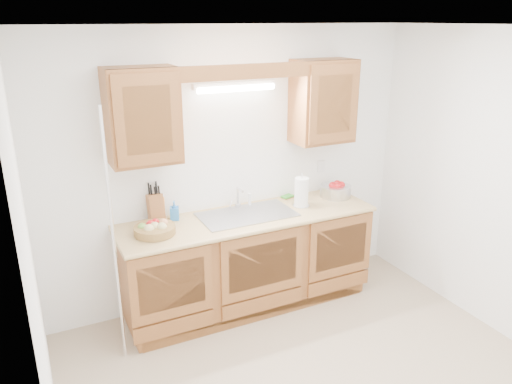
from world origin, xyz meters
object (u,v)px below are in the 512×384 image
fruit_basket (155,229)px  paper_towel (301,193)px  knife_block (156,208)px  apple_bowl (336,190)px

fruit_basket → paper_towel: paper_towel is taller
fruit_basket → knife_block: knife_block is taller
knife_block → apple_bowl: (1.74, -0.15, -0.06)m
knife_block → apple_bowl: 1.74m
fruit_basket → paper_towel: size_ratio=1.06×
knife_block → apple_bowl: size_ratio=1.06×
paper_towel → apple_bowl: (0.44, 0.08, -0.07)m
apple_bowl → knife_block: bearing=175.2°
apple_bowl → paper_towel: bearing=-169.2°
fruit_basket → knife_block: (0.08, 0.25, 0.08)m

